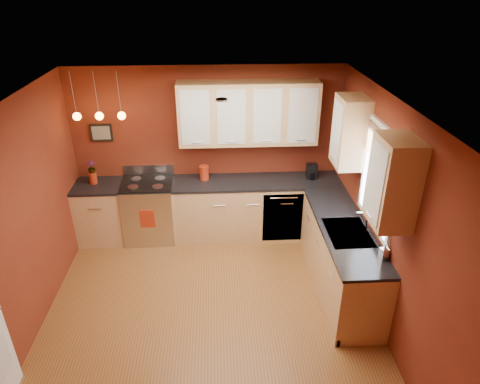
{
  "coord_description": "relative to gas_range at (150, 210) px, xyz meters",
  "views": [
    {
      "loc": [
        0.14,
        -3.99,
        3.75
      ],
      "look_at": [
        0.43,
        1.0,
        1.17
      ],
      "focal_mm": 32.0,
      "sensor_mm": 36.0,
      "label": 1
    }
  ],
  "objects": [
    {
      "name": "floor",
      "position": [
        0.92,
        -1.8,
        -0.48
      ],
      "size": [
        4.2,
        4.2,
        0.0
      ],
      "primitive_type": "plane",
      "color": "brown",
      "rests_on": "ground"
    },
    {
      "name": "ceiling",
      "position": [
        0.92,
        -1.8,
        2.12
      ],
      "size": [
        4.0,
        4.2,
        0.02
      ],
      "primitive_type": "cube",
      "color": "white",
      "rests_on": "wall_back"
    },
    {
      "name": "wall_back",
      "position": [
        0.92,
        0.3,
        0.82
      ],
      "size": [
        4.0,
        0.02,
        2.6
      ],
      "primitive_type": "cube",
      "color": "maroon",
      "rests_on": "floor"
    },
    {
      "name": "wall_left",
      "position": [
        -1.08,
        -1.8,
        0.82
      ],
      "size": [
        0.02,
        4.2,
        2.6
      ],
      "primitive_type": "cube",
      "color": "maroon",
      "rests_on": "floor"
    },
    {
      "name": "wall_right",
      "position": [
        2.92,
        -1.8,
        0.82
      ],
      "size": [
        0.02,
        4.2,
        2.6
      ],
      "primitive_type": "cube",
      "color": "maroon",
      "rests_on": "floor"
    },
    {
      "name": "base_cabinets_back_left",
      "position": [
        -0.73,
        -0.0,
        -0.03
      ],
      "size": [
        0.7,
        0.6,
        0.9
      ],
      "primitive_type": "cube",
      "color": "tan",
      "rests_on": "floor"
    },
    {
      "name": "base_cabinets_back_right",
      "position": [
        1.65,
        -0.0,
        -0.03
      ],
      "size": [
        2.54,
        0.6,
        0.9
      ],
      "primitive_type": "cube",
      "color": "tan",
      "rests_on": "floor"
    },
    {
      "name": "base_cabinets_right",
      "position": [
        2.62,
        -1.35,
        -0.03
      ],
      "size": [
        0.6,
        2.1,
        0.9
      ],
      "primitive_type": "cube",
      "color": "tan",
      "rests_on": "floor"
    },
    {
      "name": "counter_back_left",
      "position": [
        -0.73,
        -0.0,
        0.44
      ],
      "size": [
        0.7,
        0.62,
        0.04
      ],
      "primitive_type": "cube",
      "color": "black",
      "rests_on": "base_cabinets_back_left"
    },
    {
      "name": "counter_back_right",
      "position": [
        1.65,
        -0.0,
        0.44
      ],
      "size": [
        2.54,
        0.62,
        0.04
      ],
      "primitive_type": "cube",
      "color": "black",
      "rests_on": "base_cabinets_back_right"
    },
    {
      "name": "counter_right",
      "position": [
        2.62,
        -1.35,
        0.44
      ],
      "size": [
        0.62,
        2.1,
        0.04
      ],
      "primitive_type": "cube",
      "color": "black",
      "rests_on": "base_cabinets_right"
    },
    {
      "name": "gas_range",
      "position": [
        0.0,
        0.0,
        0.0
      ],
      "size": [
        0.76,
        0.64,
        1.11
      ],
      "color": "silver",
      "rests_on": "floor"
    },
    {
      "name": "dishwasher_front",
      "position": [
        2.02,
        -0.29,
        -0.03
      ],
      "size": [
        0.6,
        0.02,
        0.8
      ],
      "primitive_type": "cube",
      "color": "silver",
      "rests_on": "base_cabinets_back_right"
    },
    {
      "name": "sink",
      "position": [
        2.62,
        -1.5,
        0.43
      ],
      "size": [
        0.5,
        0.7,
        0.33
      ],
      "color": "gray",
      "rests_on": "counter_right"
    },
    {
      "name": "window",
      "position": [
        2.89,
        -1.5,
        1.21
      ],
      "size": [
        0.06,
        1.02,
        1.22
      ],
      "color": "white",
      "rests_on": "wall_right"
    },
    {
      "name": "upper_cabinets_back",
      "position": [
        1.52,
        0.12,
        1.47
      ],
      "size": [
        2.0,
        0.35,
        0.9
      ],
      "primitive_type": "cube",
      "color": "tan",
      "rests_on": "wall_back"
    },
    {
      "name": "upper_cabinets_right",
      "position": [
        2.75,
        -1.48,
        1.47
      ],
      "size": [
        0.35,
        1.95,
        0.9
      ],
      "primitive_type": "cube",
      "color": "tan",
      "rests_on": "wall_right"
    },
    {
      "name": "wall_picture",
      "position": [
        -0.63,
        0.28,
        1.17
      ],
      "size": [
        0.32,
        0.03,
        0.26
      ],
      "primitive_type": "cube",
      "color": "black",
      "rests_on": "wall_back"
    },
    {
      "name": "pendant_lights",
      "position": [
        -0.53,
        -0.05,
        1.53
      ],
      "size": [
        0.71,
        0.11,
        0.66
      ],
      "color": "gray",
      "rests_on": "ceiling"
    },
    {
      "name": "red_canister",
      "position": [
        0.86,
        0.09,
        0.57
      ],
      "size": [
        0.15,
        0.15,
        0.22
      ],
      "color": "#A32811",
      "rests_on": "counter_back_right"
    },
    {
      "name": "red_vase",
      "position": [
        -0.79,
        0.05,
        0.55
      ],
      "size": [
        0.11,
        0.11,
        0.18
      ],
      "primitive_type": "cylinder",
      "color": "#A32811",
      "rests_on": "counter_back_left"
    },
    {
      "name": "flowers",
      "position": [
        -0.79,
        0.05,
        0.71
      ],
      "size": [
        0.13,
        0.13,
        0.2
      ],
      "primitive_type": "imported",
      "rotation": [
        0.0,
        0.0,
        0.25
      ],
      "color": "#A32811",
      "rests_on": "red_vase"
    },
    {
      "name": "coffee_maker",
      "position": [
        2.49,
        0.04,
        0.56
      ],
      "size": [
        0.16,
        0.16,
        0.23
      ],
      "rotation": [
        0.0,
        0.0,
        -0.02
      ],
      "color": "black",
      "rests_on": "counter_back_right"
    },
    {
      "name": "soap_pump",
      "position": [
        2.85,
        -2.05,
        0.56
      ],
      "size": [
        0.11,
        0.11,
        0.2
      ],
      "primitive_type": "imported",
      "rotation": [
        0.0,
        0.0,
        0.27
      ],
      "color": "silver",
      "rests_on": "counter_right"
    },
    {
      "name": "dish_towel",
      "position": [
        0.01,
        -0.33,
        0.04
      ],
      "size": [
        0.21,
        0.01,
        0.29
      ],
      "primitive_type": "cube",
      "color": "#A32811",
      "rests_on": "gas_range"
    }
  ]
}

